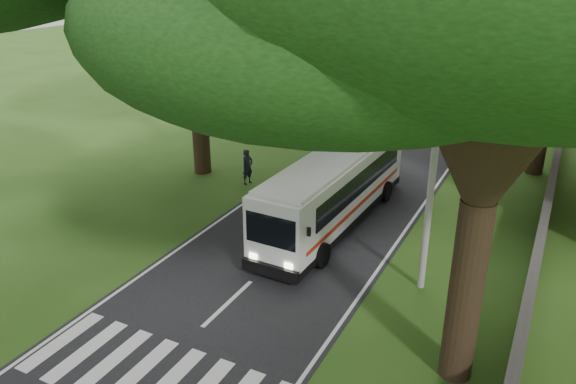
{
  "coord_description": "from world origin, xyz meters",
  "views": [
    {
      "loc": [
        9.02,
        -11.29,
        10.79
      ],
      "look_at": [
        -0.23,
        6.9,
        2.2
      ],
      "focal_mm": 35.0,
      "sensor_mm": 36.0,
      "label": 1
    }
  ],
  "objects": [
    {
      "name": "pole_near",
      "position": [
        5.5,
        6.0,
        4.18
      ],
      "size": [
        1.6,
        0.24,
        8.0
      ],
      "color": "gray",
      "rests_on": "ground"
    },
    {
      "name": "pole_mid",
      "position": [
        5.5,
        26.0,
        4.18
      ],
      "size": [
        1.6,
        0.24,
        8.0
      ],
      "color": "gray",
      "rests_on": "ground"
    },
    {
      "name": "property_wall",
      "position": [
        9.0,
        24.0,
        0.6
      ],
      "size": [
        0.35,
        50.0,
        1.2
      ],
      "primitive_type": "cube",
      "color": "#383533",
      "rests_on": "ground"
    },
    {
      "name": "pole_far",
      "position": [
        5.5,
        46.0,
        4.18
      ],
      "size": [
        1.6,
        0.24,
        8.0
      ],
      "color": "gray",
      "rests_on": "ground"
    },
    {
      "name": "distant_car_a",
      "position": [
        -0.8,
        38.02,
        0.66
      ],
      "size": [
        1.63,
        3.78,
        1.27
      ],
      "primitive_type": "imported",
      "rotation": [
        0.0,
        0.0,
        3.11
      ],
      "color": "silver",
      "rests_on": "road"
    },
    {
      "name": "crosswalk",
      "position": [
        0.0,
        -2.0,
        0.0
      ],
      "size": [
        8.0,
        3.0,
        0.01
      ],
      "primitive_type": "cube",
      "color": "silver",
      "rests_on": "ground"
    },
    {
      "name": "road",
      "position": [
        0.0,
        25.0,
        0.01
      ],
      "size": [
        8.0,
        120.0,
        0.04
      ],
      "primitive_type": "cube",
      "color": "black",
      "rests_on": "ground"
    },
    {
      "name": "coach_bus",
      "position": [
        0.8,
        9.34,
        1.72
      ],
      "size": [
        2.83,
        10.92,
        3.2
      ],
      "rotation": [
        0.0,
        0.0,
        -0.03
      ],
      "color": "white",
      "rests_on": "ground"
    },
    {
      "name": "ground",
      "position": [
        0.0,
        0.0,
        0.0
      ],
      "size": [
        140.0,
        140.0,
        0.0
      ],
      "primitive_type": "plane",
      "color": "#284C15",
      "rests_on": "ground"
    },
    {
      "name": "distant_car_b",
      "position": [
        -1.89,
        53.63,
        0.73
      ],
      "size": [
        1.54,
        4.27,
        1.4
      ],
      "primitive_type": "imported",
      "rotation": [
        0.0,
        0.0,
        0.01
      ],
      "color": "navy",
      "rests_on": "road"
    },
    {
      "name": "pedestrian",
      "position": [
        -4.96,
        11.64,
        0.91
      ],
      "size": [
        0.6,
        0.76,
        1.82
      ],
      "primitive_type": "imported",
      "rotation": [
        0.0,
        0.0,
        1.3
      ],
      "color": "black",
      "rests_on": "ground"
    },
    {
      "name": "distant_car_c",
      "position": [
        0.8,
        58.7,
        0.64
      ],
      "size": [
        1.86,
        4.25,
        1.22
      ],
      "primitive_type": "imported",
      "rotation": [
        0.0,
        0.0,
        3.18
      ],
      "color": "#A03517",
      "rests_on": "road"
    }
  ]
}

